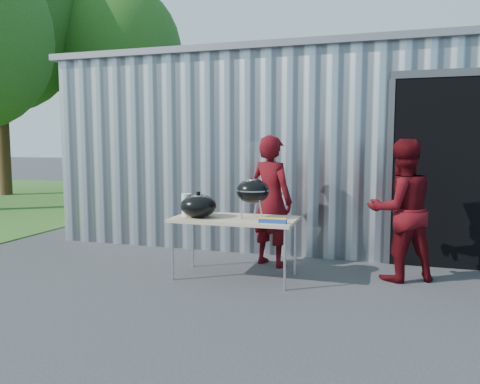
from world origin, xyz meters
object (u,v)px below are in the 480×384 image
(kettle_grill, at_px, (253,183))
(person_bystander, at_px, (401,210))
(person_cook, at_px, (271,201))
(folding_table, at_px, (235,221))

(kettle_grill, xyz_separation_m, person_bystander, (1.72, 0.49, -0.32))
(person_cook, bearing_deg, folding_table, 92.33)
(folding_table, relative_size, person_cook, 0.85)
(kettle_grill, bearing_deg, person_bystander, 15.84)
(person_bystander, bearing_deg, person_cook, -32.19)
(person_bystander, bearing_deg, kettle_grill, -9.49)
(person_bystander, bearing_deg, folding_table, -9.97)
(folding_table, xyz_separation_m, person_cook, (0.28, 0.73, 0.17))
(person_cook, bearing_deg, person_bystander, -163.55)
(folding_table, bearing_deg, kettle_grill, 11.47)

